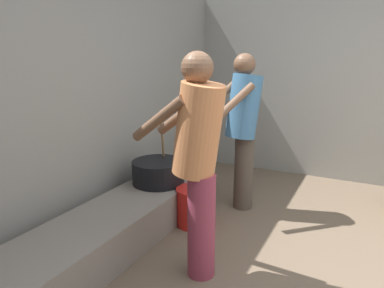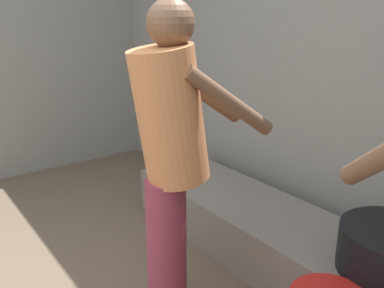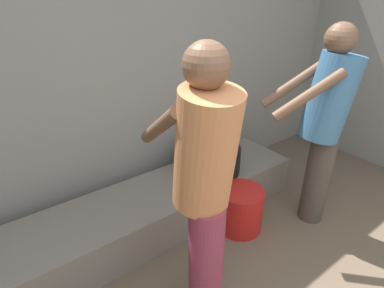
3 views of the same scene
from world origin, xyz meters
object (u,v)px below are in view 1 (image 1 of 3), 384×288
bucket_red_plastic (195,206)px  cook_in_orange_shirt (198,154)px  cook_in_blue_shirt (243,123)px  cooking_pot_main (158,172)px

bucket_red_plastic → cook_in_orange_shirt: bearing=-151.9°
cook_in_blue_shirt → bucket_red_plastic: cook_in_blue_shirt is taller
cooking_pot_main → cook_in_orange_shirt: size_ratio=0.43×
cooking_pot_main → cook_in_orange_shirt: 1.16m
cook_in_orange_shirt → bucket_red_plastic: (0.69, 0.37, -0.73)m
cook_in_orange_shirt → cook_in_blue_shirt: (1.24, 0.11, -0.00)m
cooking_pot_main → bucket_red_plastic: cooking_pot_main is taller
cooking_pot_main → bucket_red_plastic: bearing=-94.3°
cook_in_blue_shirt → bucket_red_plastic: 0.95m
cooking_pot_main → bucket_red_plastic: size_ratio=1.89×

